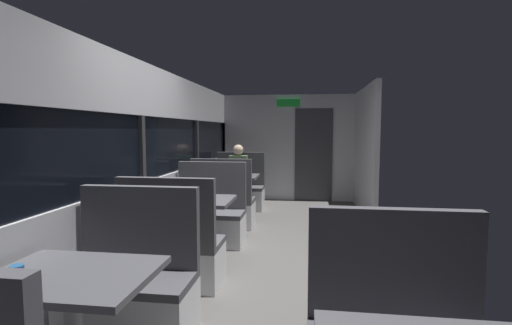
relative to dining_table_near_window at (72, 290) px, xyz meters
The scene contains 14 objects.
ground_plane 2.36m from the dining_table_near_window, 66.82° to the left, with size 3.30×9.20×0.02m, color #514F4C.
carriage_window_panel_left 2.21m from the dining_table_near_window, 104.90° to the left, with size 0.09×8.48×2.30m.
carriage_end_bulkhead 6.38m from the dining_table_near_window, 81.37° to the left, with size 2.90×0.11×2.30m.
carriage_aisle_panel_right 5.63m from the dining_table_near_window, 65.26° to the left, with size 0.08×2.40×2.30m, color #B2B2B7.
dining_table_near_window is the anchor object (origin of this frame).
bench_near_window_facing_entry 0.77m from the dining_table_near_window, 90.00° to the left, with size 0.95×0.50×1.10m.
dining_table_mid_window 2.27m from the dining_table_near_window, 90.00° to the left, with size 0.90×0.70×0.74m.
bench_mid_window_facing_end 1.60m from the dining_table_near_window, 90.00° to the left, with size 0.95×0.50×1.10m.
bench_mid_window_facing_entry 2.99m from the dining_table_near_window, 90.00° to the left, with size 0.95×0.50×1.10m.
dining_table_far_window 4.54m from the dining_table_near_window, 90.00° to the left, with size 0.90×0.70×0.74m.
bench_far_window_facing_end 3.85m from the dining_table_near_window, 90.00° to the left, with size 0.95×0.50×1.10m.
bench_far_window_facing_entry 5.25m from the dining_table_near_window, 90.00° to the left, with size 0.95×0.50×1.10m.
seated_passenger 5.17m from the dining_table_near_window, 90.00° to the left, with size 0.47×0.55×1.26m.
coffee_cup_primary 0.29m from the dining_table_near_window, 142.61° to the right, with size 0.07×0.07×0.09m.
Camera 1 is at (0.40, -3.95, 1.54)m, focal length 26.13 mm.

